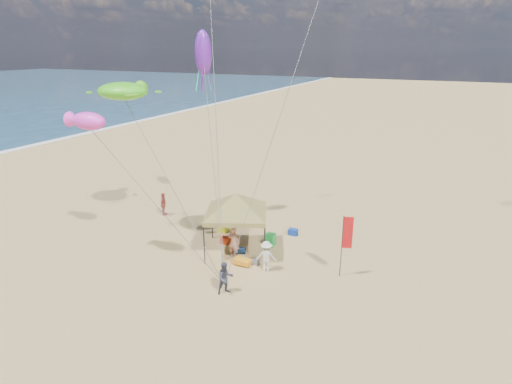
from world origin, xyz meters
TOP-DOWN VIEW (x-y plane):
  - ground at (0.00, 0.00)m, footprint 280.00×280.00m
  - canopy_tent at (-1.65, 3.97)m, footprint 5.79×5.79m
  - feather_flag at (4.42, 3.75)m, footprint 0.47×0.20m
  - cooler_red at (-2.66, 4.47)m, footprint 0.54×0.38m
  - cooler_blue at (0.48, 7.22)m, footprint 0.54×0.38m
  - bag_navy at (-1.31, 3.74)m, footprint 0.69×0.54m
  - bag_orange at (-2.67, 7.54)m, footprint 0.54×0.69m
  - chair_green at (-0.20, 5.35)m, footprint 0.50×0.50m
  - chair_yellow at (-3.58, 5.83)m, footprint 0.50×0.50m
  - crate_grey at (-0.02, 2.97)m, footprint 0.34×0.30m
  - beach_cart at (-0.62, 2.62)m, footprint 0.90×0.50m
  - person_near_a at (-1.41, 3.20)m, footprint 0.65×0.43m
  - person_near_b at (-0.11, -0.04)m, footprint 0.95×0.96m
  - person_near_c at (0.74, 2.65)m, footprint 1.17×0.87m
  - person_far_a at (-8.50, 6.45)m, footprint 0.71×1.00m
  - turtle_kite at (-8.42, 3.60)m, footprint 2.96×2.37m
  - fish_kite at (-7.74, 0.33)m, footprint 2.14×1.32m
  - squid_kite at (-5.59, 7.55)m, footprint 1.22×1.22m

SIDE VIEW (x-z plane):
  - ground at x=0.00m, z-range 0.00..0.00m
  - crate_grey at x=-0.02m, z-range 0.00..0.28m
  - bag_navy at x=-1.31m, z-range 0.00..0.36m
  - bag_orange at x=-2.67m, z-range 0.00..0.36m
  - cooler_red at x=-2.66m, z-range 0.00..0.38m
  - cooler_blue at x=0.48m, z-range 0.00..0.38m
  - beach_cart at x=-0.62m, z-range 0.08..0.32m
  - chair_green at x=-0.20m, z-range 0.00..0.70m
  - chair_yellow at x=-3.58m, z-range 0.00..0.70m
  - person_near_b at x=-0.11m, z-range 0.00..1.57m
  - person_far_a at x=-8.50m, z-range 0.00..1.58m
  - person_near_c at x=0.74m, z-range 0.00..1.61m
  - person_near_a at x=-1.41m, z-range 0.00..1.78m
  - feather_flag at x=4.42m, z-range 0.54..3.78m
  - canopy_tent at x=-1.65m, z-range 1.29..5.18m
  - fish_kite at x=-7.74m, z-range 6.89..7.78m
  - turtle_kite at x=-8.42m, z-range 7.95..8.93m
  - squid_kite at x=-5.59m, z-range 9.12..11.71m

